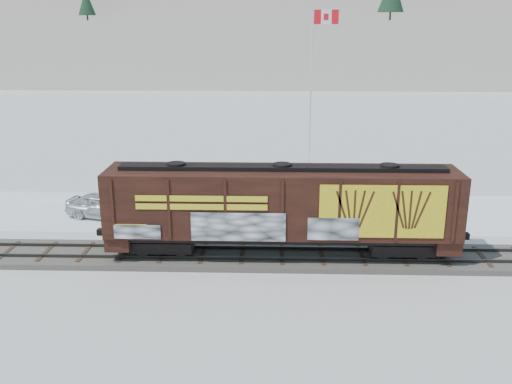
{
  "coord_description": "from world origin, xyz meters",
  "views": [
    {
      "loc": [
        -0.48,
        -26.64,
        11.42
      ],
      "look_at": [
        -1.4,
        3.0,
        2.66
      ],
      "focal_mm": 40.0,
      "sensor_mm": 36.0,
      "label": 1
    }
  ],
  "objects_px": {
    "car_white": "(242,196)",
    "hopper_railcar": "(282,205)",
    "car_silver": "(103,206)",
    "flagpole": "(311,117)",
    "car_dark": "(386,206)"
  },
  "relations": [
    {
      "from": "flagpole",
      "to": "car_silver",
      "type": "bearing_deg",
      "value": -143.65
    },
    {
      "from": "flagpole",
      "to": "car_dark",
      "type": "bearing_deg",
      "value": -65.62
    },
    {
      "from": "car_silver",
      "to": "flagpole",
      "type": "bearing_deg",
      "value": -39.08
    },
    {
      "from": "car_white",
      "to": "hopper_railcar",
      "type": "bearing_deg",
      "value": 178.53
    },
    {
      "from": "hopper_railcar",
      "to": "car_white",
      "type": "height_order",
      "value": "hopper_railcar"
    },
    {
      "from": "hopper_railcar",
      "to": "car_white",
      "type": "bearing_deg",
      "value": 106.45
    },
    {
      "from": "flagpole",
      "to": "car_silver",
      "type": "xyz_separation_m",
      "value": [
        -13.18,
        -9.7,
        -3.94
      ]
    },
    {
      "from": "car_dark",
      "to": "car_silver",
      "type": "bearing_deg",
      "value": 69.89
    },
    {
      "from": "car_white",
      "to": "car_dark",
      "type": "distance_m",
      "value": 9.06
    },
    {
      "from": "hopper_railcar",
      "to": "car_white",
      "type": "relative_size",
      "value": 3.59
    },
    {
      "from": "hopper_railcar",
      "to": "car_silver",
      "type": "relative_size",
      "value": 3.79
    },
    {
      "from": "flagpole",
      "to": "car_dark",
      "type": "distance_m",
      "value": 10.69
    },
    {
      "from": "hopper_railcar",
      "to": "car_silver",
      "type": "height_order",
      "value": "hopper_railcar"
    },
    {
      "from": "flagpole",
      "to": "car_white",
      "type": "bearing_deg",
      "value": -122.89
    },
    {
      "from": "flagpole",
      "to": "car_white",
      "type": "height_order",
      "value": "flagpole"
    }
  ]
}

